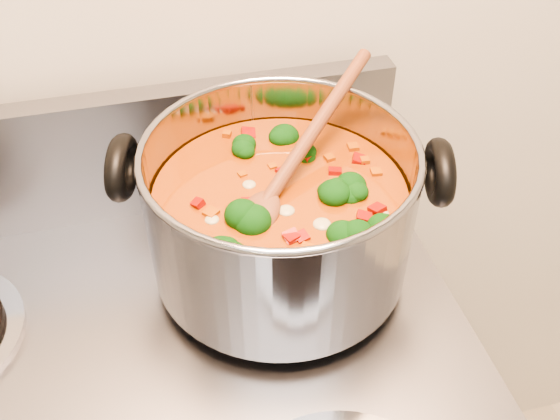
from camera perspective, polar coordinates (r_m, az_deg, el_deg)
The scene contains 3 objects.
stockpot at distance 0.64m, azimuth 0.02°, elevation -0.20°, with size 0.34×0.28×0.16m.
wooden_spoon at distance 0.62m, azimuth 0.63°, elevation 3.58°, with size 0.21×0.20×0.10m.
cooktop_crumbs at distance 0.73m, azimuth -1.04°, elevation -2.85°, with size 0.29×0.20×0.01m.
Camera 1 is at (0.06, 0.85, 1.44)m, focal length 40.00 mm.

